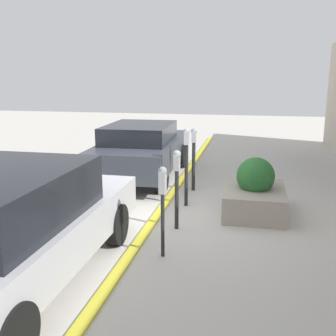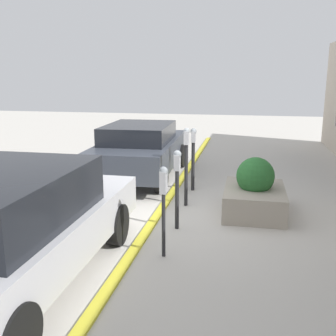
# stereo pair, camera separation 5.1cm
# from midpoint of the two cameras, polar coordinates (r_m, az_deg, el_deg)

# --- Properties ---
(ground_plane) EXTENTS (40.00, 40.00, 0.00)m
(ground_plane) POSITION_cam_midpoint_polar(r_m,az_deg,el_deg) (7.50, -0.97, -6.75)
(ground_plane) COLOR beige
(curb_strip) EXTENTS (19.00, 0.16, 0.04)m
(curb_strip) POSITION_cam_midpoint_polar(r_m,az_deg,el_deg) (7.51, -1.58, -6.57)
(curb_strip) COLOR gold
(curb_strip) RESTS_ON ground_plane
(parking_meter_nearest) EXTENTS (0.15, 0.12, 1.34)m
(parking_meter_nearest) POSITION_cam_midpoint_polar(r_m,az_deg,el_deg) (5.52, -0.93, -3.71)
(parking_meter_nearest) COLOR #232326
(parking_meter_nearest) RESTS_ON ground_plane
(parking_meter_second) EXTENTS (0.16, 0.14, 1.37)m
(parking_meter_second) POSITION_cam_midpoint_polar(r_m,az_deg,el_deg) (6.56, 1.10, -1.25)
(parking_meter_second) COLOR #232326
(parking_meter_second) RESTS_ON ground_plane
(parking_meter_middle) EXTENTS (0.14, 0.12, 1.58)m
(parking_meter_middle) POSITION_cam_midpoint_polar(r_m,az_deg,el_deg) (7.76, 2.48, 1.55)
(parking_meter_middle) COLOR #232326
(parking_meter_middle) RESTS_ON ground_plane
(parking_meter_fourth) EXTENTS (0.16, 0.14, 1.43)m
(parking_meter_fourth) POSITION_cam_midpoint_polar(r_m,az_deg,el_deg) (8.85, 3.51, 2.43)
(parking_meter_fourth) COLOR #232326
(parking_meter_fourth) RESTS_ON ground_plane
(planter_box) EXTENTS (1.60, 1.12, 1.08)m
(planter_box) POSITION_cam_midpoint_polar(r_m,az_deg,el_deg) (7.66, 12.25, -3.59)
(planter_box) COLOR #A39989
(planter_box) RESTS_ON ground_plane
(parked_car_front) EXTENTS (4.47, 1.86, 1.49)m
(parked_car_front) POSITION_cam_midpoint_polar(r_m,az_deg,el_deg) (5.17, -21.95, -8.00)
(parked_car_front) COLOR #B7B7BC
(parked_car_front) RESTS_ON ground_plane
(parked_car_middle) EXTENTS (4.23, 1.92, 1.39)m
(parked_car_middle) POSITION_cam_midpoint_polar(r_m,az_deg,el_deg) (10.08, -4.15, 2.81)
(parked_car_middle) COLOR #383D47
(parked_car_middle) RESTS_ON ground_plane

